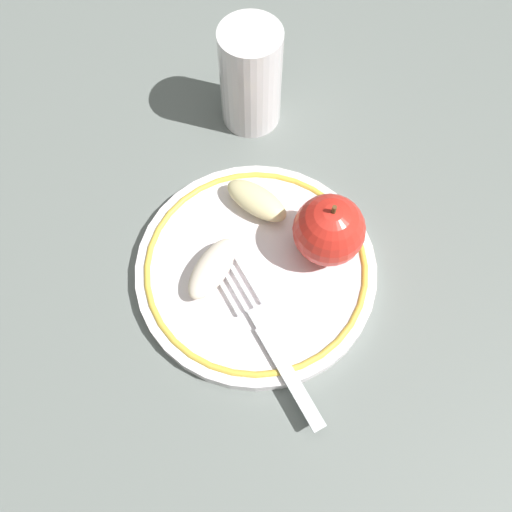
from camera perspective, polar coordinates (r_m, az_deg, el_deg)
The scene contains 7 objects.
ground_plane at distance 0.54m, azimuth 1.95°, elevation -1.32°, with size 2.00×2.00×0.00m, color slate.
plate at distance 0.53m, azimuth -0.00°, elevation -1.29°, with size 0.22×0.22×0.02m.
apple_red_whole at distance 0.51m, azimuth 7.31°, elevation 2.58°, with size 0.06×0.06×0.07m.
apple_slice_front at distance 0.55m, azimuth 0.06°, elevation 5.58°, with size 0.07×0.03×0.02m, color beige.
apple_slice_back at distance 0.51m, azimuth -4.44°, elevation -1.08°, with size 0.07×0.03×0.02m, color #F3E1CA.
fork at distance 0.50m, azimuth 1.29°, elevation -8.45°, with size 0.18×0.07×0.00m.
drinking_glass at distance 0.60m, azimuth -0.53°, elevation 17.40°, with size 0.06×0.06×0.11m, color white.
Camera 1 is at (0.21, -0.06, 0.50)m, focal length 40.00 mm.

